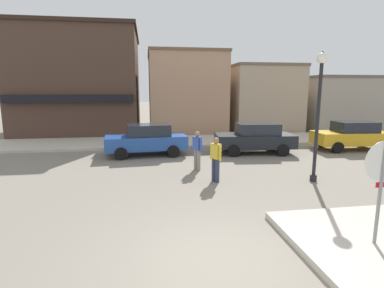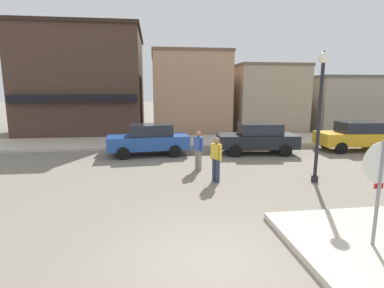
# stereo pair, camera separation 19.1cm
# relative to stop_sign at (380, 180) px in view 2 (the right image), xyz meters

# --- Properties ---
(ground_plane) EXTENTS (160.00, 160.00, 0.00)m
(ground_plane) POSITION_rel_stop_sign_xyz_m (-3.27, -0.02, -1.52)
(ground_plane) COLOR gray
(kerb_far) EXTENTS (80.00, 4.00, 0.15)m
(kerb_far) POSITION_rel_stop_sign_xyz_m (-3.27, 13.36, -1.44)
(kerb_far) COLOR beige
(kerb_far) RESTS_ON ground
(stop_sign) EXTENTS (0.82, 0.07, 2.30)m
(stop_sign) POSITION_rel_stop_sign_xyz_m (0.00, 0.00, 0.00)
(stop_sign) COLOR gray
(stop_sign) RESTS_ON ground
(lamp_post) EXTENTS (0.36, 0.36, 4.54)m
(lamp_post) POSITION_rel_stop_sign_xyz_m (1.32, 4.56, 1.44)
(lamp_post) COLOR black
(lamp_post) RESTS_ON ground
(parked_car_nearest) EXTENTS (4.12, 2.12, 1.56)m
(parked_car_nearest) POSITION_rel_stop_sign_xyz_m (-4.61, 9.92, -0.71)
(parked_car_nearest) COLOR #234C9E
(parked_car_nearest) RESTS_ON ground
(parked_car_second) EXTENTS (4.14, 2.16, 1.56)m
(parked_car_second) POSITION_rel_stop_sign_xyz_m (0.96, 9.58, -0.71)
(parked_car_second) COLOR black
(parked_car_second) RESTS_ON ground
(parked_car_third) EXTENTS (4.09, 2.06, 1.56)m
(parked_car_third) POSITION_rel_stop_sign_xyz_m (6.53, 9.64, -0.71)
(parked_car_third) COLOR gold
(parked_car_third) RESTS_ON ground
(pedestrian_crossing_near) EXTENTS (0.37, 0.53, 1.61)m
(pedestrian_crossing_near) POSITION_rel_stop_sign_xyz_m (-2.58, 6.70, -0.65)
(pedestrian_crossing_near) COLOR gray
(pedestrian_crossing_near) RESTS_ON ground
(pedestrian_crossing_far) EXTENTS (0.36, 0.53, 1.61)m
(pedestrian_crossing_far) POSITION_rel_stop_sign_xyz_m (-2.19, 5.03, -0.65)
(pedestrian_crossing_far) COLOR #2D334C
(pedestrian_crossing_far) RESTS_ON ground
(building_corner_shop) EXTENTS (8.67, 9.56, 7.68)m
(building_corner_shop) POSITION_rel_stop_sign_xyz_m (-9.45, 19.88, 2.33)
(building_corner_shop) COLOR #473328
(building_corner_shop) RESTS_ON ground
(building_storefront_left_near) EXTENTS (5.81, 6.66, 6.12)m
(building_storefront_left_near) POSITION_rel_stop_sign_xyz_m (-1.48, 19.22, 1.55)
(building_storefront_left_near) COLOR tan
(building_storefront_left_near) RESTS_ON ground
(building_storefront_left_mid) EXTENTS (5.35, 5.63, 5.18)m
(building_storefront_left_mid) POSITION_rel_stop_sign_xyz_m (4.62, 18.51, 1.08)
(building_storefront_left_mid) COLOR tan
(building_storefront_left_mid) RESTS_ON ground
(building_storefront_right_near) EXTENTS (8.85, 6.05, 4.35)m
(building_storefront_right_near) POSITION_rel_stop_sign_xyz_m (12.48, 18.48, 0.66)
(building_storefront_right_near) COLOR #9E9384
(building_storefront_right_near) RESTS_ON ground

